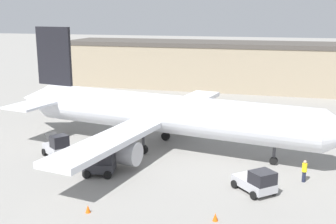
{
  "coord_description": "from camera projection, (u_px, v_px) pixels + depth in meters",
  "views": [
    {
      "loc": [
        10.65,
        -38.6,
        13.28
      ],
      "look_at": [
        0.0,
        0.0,
        3.77
      ],
      "focal_mm": 45.0,
      "sensor_mm": 36.0,
      "label": 1
    }
  ],
  "objects": [
    {
      "name": "baggage_tug",
      "position": [
        257.0,
        182.0,
        31.59
      ],
      "size": [
        3.63,
        3.7,
        1.91
      ],
      "rotation": [
        0.0,
        0.0,
        -0.82
      ],
      "color": "#B2B2B7",
      "rests_on": "ground_plane"
    },
    {
      "name": "ground_crew_worker",
      "position": [
        304.0,
        170.0,
        33.61
      ],
      "size": [
        0.4,
        0.4,
        1.82
      ],
      "rotation": [
        0.0,
        0.0,
        5.18
      ],
      "color": "#1E2338",
      "rests_on": "ground_plane"
    },
    {
      "name": "safety_cone_far",
      "position": [
        88.0,
        209.0,
        28.57
      ],
      "size": [
        0.36,
        0.36,
        0.55
      ],
      "color": "#EF590F",
      "rests_on": "ground_plane"
    },
    {
      "name": "safety_cone_near",
      "position": [
        215.0,
        217.0,
        27.43
      ],
      "size": [
        0.36,
        0.36,
        0.55
      ],
      "color": "#EF590F",
      "rests_on": "ground_plane"
    },
    {
      "name": "pushback_tug",
      "position": [
        102.0,
        163.0,
        35.16
      ],
      "size": [
        2.82,
        2.57,
        2.15
      ],
      "rotation": [
        0.0,
        0.0,
        0.19
      ],
      "color": "#2D2D33",
      "rests_on": "ground_plane"
    },
    {
      "name": "airplane",
      "position": [
        159.0,
        114.0,
        41.61
      ],
      "size": [
        36.33,
        30.72,
        11.78
      ],
      "rotation": [
        0.0,
        0.0,
        -0.17
      ],
      "color": "silver",
      "rests_on": "ground_plane"
    },
    {
      "name": "terminal_building",
      "position": [
        262.0,
        66.0,
        73.32
      ],
      "size": [
        70.68,
        11.44,
        8.21
      ],
      "color": "gray",
      "rests_on": "ground_plane"
    },
    {
      "name": "ground_plane",
      "position": [
        168.0,
        149.0,
        42.03
      ],
      "size": [
        400.0,
        400.0,
        0.0
      ],
      "primitive_type": "plane",
      "color": "gray"
    },
    {
      "name": "belt_loader_truck",
      "position": [
        57.0,
        146.0,
        39.43
      ],
      "size": [
        3.24,
        3.08,
        2.22
      ],
      "rotation": [
        0.0,
        0.0,
        -0.63
      ],
      "color": "#B2B2B7",
      "rests_on": "ground_plane"
    }
  ]
}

